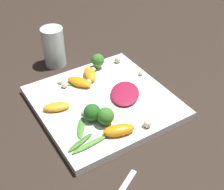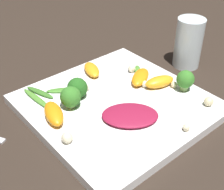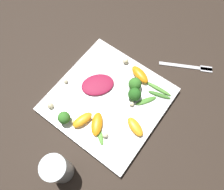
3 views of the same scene
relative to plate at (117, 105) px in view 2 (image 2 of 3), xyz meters
The scene contains 22 objects.
ground_plane 0.01m from the plate, ahead, with size 2.40×2.40×0.00m, color #2D231C.
plate is the anchor object (origin of this frame).
drinking_glass 0.24m from the plate, behind, with size 0.06×0.06×0.11m.
radicchio_leaf_0 0.06m from the plate, 73.95° to the left, with size 0.12×0.12×0.01m.
orange_segment_0 0.10m from the plate, behind, with size 0.07×0.04×0.02m.
orange_segment_1 0.12m from the plate, 15.47° to the right, with size 0.05×0.07×0.02m.
orange_segment_2 0.12m from the plate, 102.95° to the right, with size 0.05×0.07×0.02m.
orange_segment_3 0.09m from the plate, 164.79° to the right, with size 0.07×0.06×0.02m.
broccoli_floret_0 0.14m from the plate, 155.54° to the left, with size 0.03×0.03×0.04m.
broccoli_floret_1 0.09m from the plate, 28.02° to the right, with size 0.04×0.04×0.04m.
broccoli_floret_2 0.08m from the plate, 50.21° to the right, with size 0.04×0.04×0.04m.
arugula_sprig_0 0.11m from the plate, 155.82° to the right, with size 0.05×0.06×0.00m.
arugula_sprig_1 0.15m from the plate, 41.41° to the right, with size 0.02×0.09×0.01m.
arugula_sprig_2 0.15m from the plate, 49.38° to the right, with size 0.03×0.07×0.01m.
arugula_sprig_3 0.11m from the plate, 57.47° to the right, with size 0.06×0.05×0.01m.
macadamia_nut_0 0.11m from the plate, 147.62° to the right, with size 0.02×0.02×0.02m.
macadamia_nut_1 0.14m from the plate, 103.98° to the left, with size 0.01×0.01×0.01m.
macadamia_nut_2 0.07m from the plate, 69.67° to the right, with size 0.01×0.01×0.01m.
macadamia_nut_3 0.14m from the plate, 13.57° to the left, with size 0.02×0.02×0.02m.
macadamia_nut_4 0.08m from the plate, behind, with size 0.01×0.01×0.01m.
macadamia_nut_5 0.12m from the plate, 162.05° to the left, with size 0.01×0.01×0.01m.
macadamia_nut_6 0.17m from the plate, 135.30° to the left, with size 0.02×0.02×0.02m.
Camera 2 is at (0.31, 0.35, 0.36)m, focal length 50.00 mm.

